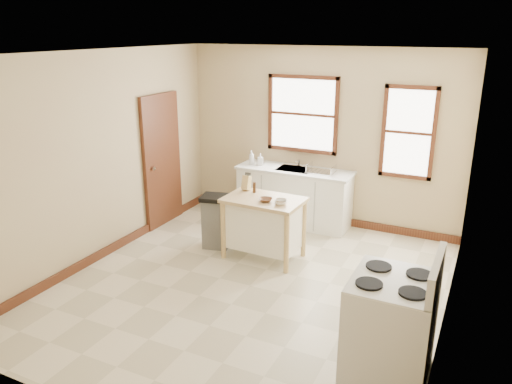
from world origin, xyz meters
TOP-DOWN VIEW (x-y plane):
  - floor at (0.00, 0.00)m, footprint 5.00×5.00m
  - ceiling at (0.00, 0.00)m, footprint 5.00×5.00m
  - wall_back at (0.00, 2.50)m, footprint 4.50×0.04m
  - wall_left at (-2.25, 0.00)m, footprint 0.04×5.00m
  - wall_right at (2.25, 0.00)m, footprint 0.04×5.00m
  - window_main at (-0.30, 2.48)m, footprint 1.17×0.06m
  - window_side at (1.35, 2.48)m, footprint 0.77×0.06m
  - door_left at (-2.21, 1.30)m, footprint 0.06×0.90m
  - baseboard_back at (0.00, 2.47)m, footprint 4.50×0.04m
  - baseboard_left at (-2.22, 0.00)m, footprint 0.04×5.00m
  - sink_counter at (-0.30, 2.20)m, footprint 1.86×0.62m
  - faucet at (-0.30, 2.38)m, footprint 0.03×0.03m
  - soap_bottle_a at (-1.04, 2.15)m, footprint 0.09×0.09m
  - soap_bottle_b at (-0.90, 2.17)m, footprint 0.11×0.11m
  - dish_rack at (0.14, 2.20)m, footprint 0.45×0.35m
  - kitchen_island at (-0.20, 0.83)m, footprint 1.08×0.71m
  - knife_block at (-0.58, 1.05)m, footprint 0.10×0.10m
  - pepper_grinder at (-0.43, 0.99)m, footprint 0.05×0.05m
  - bowl_a at (-0.13, 0.73)m, footprint 0.23×0.23m
  - bowl_b at (0.07, 0.79)m, footprint 0.17×0.17m
  - bowl_c at (0.09, 0.71)m, footprint 0.20×0.20m
  - trash_bin at (-0.97, 0.84)m, footprint 0.47×0.42m
  - gas_stove at (1.88, -0.93)m, footprint 0.78×0.80m

SIDE VIEW (x-z plane):
  - floor at x=0.00m, z-range 0.00..0.00m
  - baseboard_back at x=0.00m, z-range 0.00..0.12m
  - baseboard_left at x=-2.22m, z-range 0.00..0.12m
  - trash_bin at x=-0.97m, z-range 0.00..0.78m
  - kitchen_island at x=-0.20m, z-range 0.00..0.86m
  - sink_counter at x=-0.30m, z-range 0.00..0.92m
  - gas_stove at x=1.88m, z-range 0.00..1.25m
  - bowl_b at x=0.07m, z-range 0.86..0.90m
  - bowl_a at x=-0.13m, z-range 0.86..0.91m
  - bowl_c at x=0.09m, z-range 0.86..0.92m
  - pepper_grinder at x=-0.43m, z-range 0.86..1.01m
  - knife_block at x=-0.58m, z-range 0.86..1.06m
  - dish_rack at x=0.14m, z-range 0.92..1.02m
  - soap_bottle_b at x=-0.90m, z-range 0.92..1.11m
  - faucet at x=-0.30m, z-range 0.92..1.14m
  - soap_bottle_a at x=-1.04m, z-range 0.92..1.15m
  - door_left at x=-2.21m, z-range 0.00..2.10m
  - wall_back at x=0.00m, z-range 0.00..2.80m
  - wall_left at x=-2.25m, z-range 0.00..2.80m
  - wall_right at x=2.25m, z-range 0.00..2.80m
  - window_side at x=1.35m, z-range 0.92..2.29m
  - window_main at x=-0.30m, z-range 1.14..2.36m
  - ceiling at x=0.00m, z-range 2.80..2.80m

